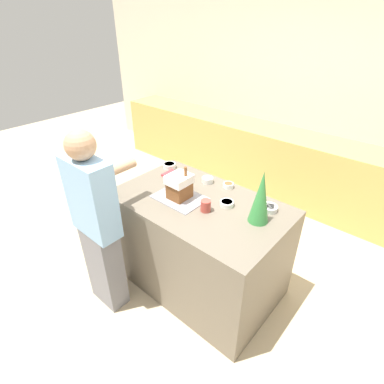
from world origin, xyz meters
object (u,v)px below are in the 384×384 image
gingerbread_house (179,186)px  person (97,225)px  mug (206,206)px  decorative_tree (261,197)px  candy_bowl_far_left (228,185)px  candy_bowl_behind_tray (269,208)px  candy_bowl_beside_tree (227,203)px  baking_tray (180,198)px  candy_bowl_near_tray_left (169,165)px  candy_bowl_center_rear (208,180)px  cookbook (175,176)px

gingerbread_house → person: person is taller
mug → decorative_tree: bearing=22.4°
gingerbread_house → decorative_tree: size_ratio=0.69×
mug → candy_bowl_far_left: bearing=100.3°
mug → person: size_ratio=0.06×
candy_bowl_behind_tray → mug: 0.49m
candy_bowl_far_left → candy_bowl_behind_tray: size_ratio=0.71×
candy_bowl_beside_tree → candy_bowl_behind_tray: 0.33m
candy_bowl_behind_tray → candy_bowl_beside_tree: bearing=-150.3°
baking_tray → candy_bowl_near_tray_left: size_ratio=3.28×
candy_bowl_center_rear → mug: (0.27, -0.36, 0.02)m
candy_bowl_center_rear → cookbook: (-0.29, -0.12, -0.02)m
mug → baking_tray: bearing=179.5°
decorative_tree → candy_bowl_far_left: size_ratio=4.47×
candy_bowl_far_left → cookbook: bearing=-161.1°
decorative_tree → mug: 0.43m
candy_bowl_beside_tree → cookbook: bearing=173.3°
decorative_tree → candy_bowl_center_rear: bearing=161.9°
candy_bowl_center_rear → cookbook: bearing=-157.8°
gingerbread_house → candy_bowl_far_left: size_ratio=3.07×
candy_bowl_far_left → mug: size_ratio=0.98×
candy_bowl_center_rear → candy_bowl_beside_tree: candy_bowl_center_rear is taller
baking_tray → candy_bowl_center_rear: size_ratio=4.04×
candy_bowl_beside_tree → mug: bearing=-116.3°
candy_bowl_behind_tray → mug: (-0.37, -0.33, 0.02)m
candy_bowl_behind_tray → candy_bowl_near_tray_left: 1.10m
cookbook → decorative_tree: bearing=-5.5°
candy_bowl_near_tray_left → cookbook: candy_bowl_near_tray_left is taller
decorative_tree → candy_bowl_beside_tree: decorative_tree is taller
baking_tray → mug: (0.28, -0.00, 0.04)m
gingerbread_house → candy_bowl_beside_tree: bearing=24.5°
decorative_tree → candy_bowl_near_tray_left: decorative_tree is taller
candy_bowl_far_left → cookbook: size_ratio=0.42×
decorative_tree → candy_bowl_far_left: 0.55m
baking_tray → decorative_tree: bearing=13.1°
candy_bowl_beside_tree → candy_bowl_behind_tray: (0.28, 0.16, 0.00)m
candy_bowl_beside_tree → candy_bowl_near_tray_left: (-0.82, 0.18, 0.00)m
candy_bowl_center_rear → candy_bowl_far_left: candy_bowl_center_rear is taller
gingerbread_house → candy_bowl_behind_tray: size_ratio=2.17×
candy_bowl_far_left → cookbook: (-0.49, -0.17, -0.01)m
baking_tray → candy_bowl_beside_tree: candy_bowl_beside_tree is taller
candy_bowl_behind_tray → person: (-0.96, -0.93, -0.11)m
candy_bowl_far_left → candy_bowl_beside_tree: candy_bowl_far_left is taller
gingerbread_house → candy_bowl_far_left: (0.20, 0.41, -0.09)m
candy_bowl_behind_tray → candy_bowl_near_tray_left: (-1.10, 0.02, 0.00)m
candy_bowl_far_left → candy_bowl_near_tray_left: (-0.66, -0.07, 0.00)m
candy_bowl_beside_tree → candy_bowl_far_left: bearing=122.8°
candy_bowl_beside_tree → baking_tray: bearing=-155.4°
baking_tray → person: bearing=-117.4°
candy_bowl_center_rear → cookbook: 0.32m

